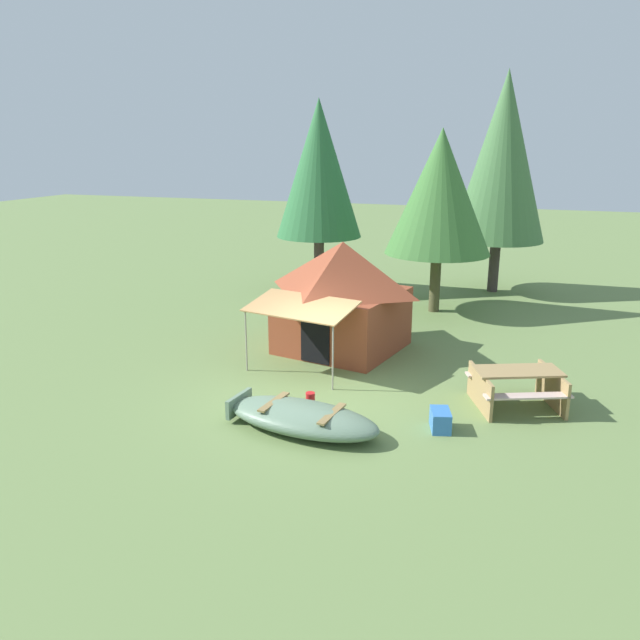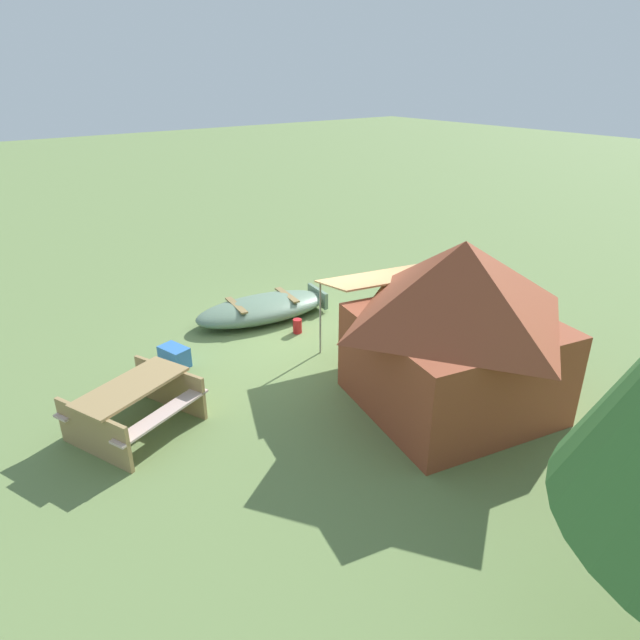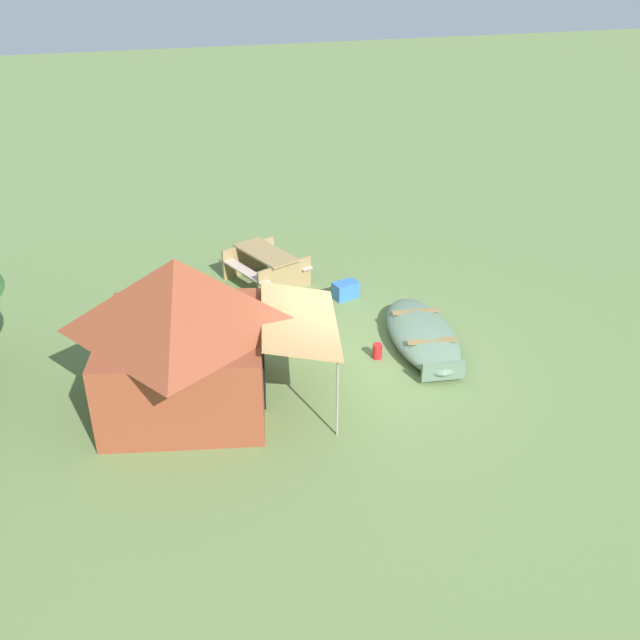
% 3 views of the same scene
% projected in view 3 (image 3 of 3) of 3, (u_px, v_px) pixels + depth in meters
% --- Properties ---
extents(ground_plane, '(80.00, 80.00, 0.00)m').
position_uv_depth(ground_plane, '(353.00, 366.00, 13.41)').
color(ground_plane, olive).
extents(beached_rowboat, '(3.06, 1.60, 0.48)m').
position_uv_depth(beached_rowboat, '(423.00, 334.00, 13.96)').
color(beached_rowboat, slate).
rests_on(beached_rowboat, ground_plane).
extents(canvas_cabin_tent, '(3.39, 4.41, 2.70)m').
position_uv_depth(canvas_cabin_tent, '(182.00, 331.00, 11.76)').
color(canvas_cabin_tent, brown).
rests_on(canvas_cabin_tent, ground_plane).
extents(picnic_table, '(2.05, 1.93, 0.76)m').
position_uv_depth(picnic_table, '(266.00, 263.00, 16.32)').
color(picnic_table, '#9C7F50').
rests_on(picnic_table, ground_plane).
extents(cooler_box, '(0.46, 0.61, 0.37)m').
position_uv_depth(cooler_box, '(346.00, 290.00, 15.78)').
color(cooler_box, '#3471C0').
rests_on(cooler_box, ground_plane).
extents(fuel_can, '(0.26, 0.26, 0.29)m').
position_uv_depth(fuel_can, '(377.00, 351.00, 13.61)').
color(fuel_can, red).
rests_on(fuel_can, ground_plane).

